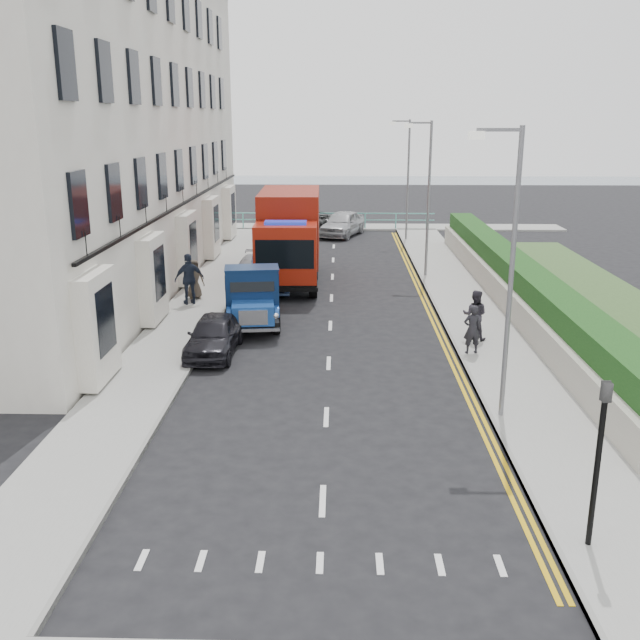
{
  "coord_description": "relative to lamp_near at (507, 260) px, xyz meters",
  "views": [
    {
      "loc": [
        0.27,
        -18.31,
        7.2
      ],
      "look_at": [
        -0.26,
        1.86,
        1.4
      ],
      "focal_mm": 40.0,
      "sensor_mm": 36.0,
      "label": 1
    }
  ],
  "objects": [
    {
      "name": "terrace_west",
      "position": [
        -13.65,
        15.0,
        3.17
      ],
      "size": [
        6.31,
        30.2,
        14.25
      ],
      "color": "white",
      "rests_on": "ground"
    },
    {
      "name": "pedestrian_east_near",
      "position": [
        0.22,
        4.74,
        -3.11
      ],
      "size": [
        0.61,
        0.46,
        1.53
      ],
      "primitive_type": "imported",
      "rotation": [
        0.0,
        0.0,
        3.32
      ],
      "color": "black",
      "rests_on": "pavement_east"
    },
    {
      "name": "seafront_car_left",
      "position": [
        -5.57,
        29.0,
        -3.29
      ],
      "size": [
        3.76,
        5.58,
        1.42
      ],
      "primitive_type": "imported",
      "rotation": [
        0.0,
        0.0,
        2.84
      ],
      "color": "black",
      "rests_on": "ground"
    },
    {
      "name": "ground",
      "position": [
        -4.18,
        2.0,
        -4.0
      ],
      "size": [
        120.0,
        120.0,
        0.0
      ],
      "primitive_type": "plane",
      "color": "black",
      "rests_on": "ground"
    },
    {
      "name": "parked_car_mid",
      "position": [
        -6.78,
        13.63,
        -3.23
      ],
      "size": [
        1.86,
        4.73,
        1.53
      ],
      "primitive_type": "imported",
      "rotation": [
        0.0,
        0.0,
        0.05
      ],
      "color": "#5371B2",
      "rests_on": "ground"
    },
    {
      "name": "garden_east",
      "position": [
        3.03,
        11.0,
        -3.1
      ],
      "size": [
        1.45,
        28.0,
        1.75
      ],
      "color": "#B2AD9E",
      "rests_on": "ground"
    },
    {
      "name": "pavement_east",
      "position": [
        1.12,
        11.0,
        -3.94
      ],
      "size": [
        2.6,
        38.0,
        0.12
      ],
      "primitive_type": "cube",
      "color": "gray",
      "rests_on": "ground"
    },
    {
      "name": "parked_car_front",
      "position": [
        -7.78,
        4.81,
        -3.38
      ],
      "size": [
        1.56,
        3.65,
        1.23
      ],
      "primitive_type": "imported",
      "rotation": [
        0.0,
        0.0,
        -0.03
      ],
      "color": "black",
      "rests_on": "ground"
    },
    {
      "name": "lamp_near",
      "position": [
        0.0,
        0.0,
        0.0
      ],
      "size": [
        1.23,
        0.18,
        7.0
      ],
      "color": "slate",
      "rests_on": "ground"
    },
    {
      "name": "parked_car_rear",
      "position": [
        -7.55,
        14.0,
        -3.35
      ],
      "size": [
        2.04,
        4.54,
        1.29
      ],
      "primitive_type": "imported",
      "rotation": [
        0.0,
        0.0,
        -0.05
      ],
      "color": "#AEAEB3",
      "rests_on": "ground"
    },
    {
      "name": "seafront_railing",
      "position": [
        -4.18,
        30.2,
        -3.42
      ],
      "size": [
        13.0,
        0.08,
        1.11
      ],
      "color": "#59B2A5",
      "rests_on": "ground"
    },
    {
      "name": "lamp_far",
      "position": [
        0.0,
        26.0,
        0.0
      ],
      "size": [
        1.23,
        0.18,
        7.0
      ],
      "color": "slate",
      "rests_on": "ground"
    },
    {
      "name": "lamp_mid",
      "position": [
        0.0,
        16.0,
        0.0
      ],
      "size": [
        1.23,
        0.18,
        7.0
      ],
      "color": "slate",
      "rests_on": "ground"
    },
    {
      "name": "red_lorry",
      "position": [
        -6.1,
        15.08,
        -1.88
      ],
      "size": [
        2.73,
        7.63,
        3.97
      ],
      "rotation": [
        0.0,
        0.0,
        0.02
      ],
      "color": "black",
      "rests_on": "ground"
    },
    {
      "name": "pedestrian_west_far",
      "position": [
        -9.66,
        11.34,
        -3.09
      ],
      "size": [
        0.91,
        0.78,
        1.58
      ],
      "primitive_type": "imported",
      "rotation": [
        0.0,
        0.0,
        0.44
      ],
      "color": "#40382E",
      "rests_on": "pavement_west"
    },
    {
      "name": "pavement_west",
      "position": [
        -9.38,
        11.0,
        -3.94
      ],
      "size": [
        2.4,
        38.0,
        0.12
      ],
      "primitive_type": "cube",
      "color": "gray",
      "rests_on": "ground"
    },
    {
      "name": "pedestrian_east_far",
      "position": [
        0.56,
        6.16,
        -3.05
      ],
      "size": [
        0.96,
        0.84,
        1.65
      ],
      "primitive_type": "imported",
      "rotation": [
        0.0,
        0.0,
        2.83
      ],
      "color": "#2C2932",
      "rests_on": "pavement_east"
    },
    {
      "name": "sea_plane",
      "position": [
        -4.18,
        62.0,
        -4.0
      ],
      "size": [
        120.0,
        120.0,
        0.0
      ],
      "primitive_type": "plane",
      "color": "slate",
      "rests_on": "ground"
    },
    {
      "name": "bedford_lorry",
      "position": [
        -6.89,
        7.66,
        -2.99
      ],
      "size": [
        2.36,
        4.78,
        2.18
      ],
      "rotation": [
        0.0,
        0.0,
        0.13
      ],
      "color": "black",
      "rests_on": "ground"
    },
    {
      "name": "promenade",
      "position": [
        -4.18,
        31.0,
        -3.94
      ],
      "size": [
        30.0,
        2.5,
        0.12
      ],
      "primitive_type": "cube",
      "color": "gray",
      "rests_on": "ground"
    },
    {
      "name": "pedestrian_west_near",
      "position": [
        -9.68,
        10.5,
        -2.89
      ],
      "size": [
        1.25,
        0.95,
        1.98
      ],
      "primitive_type": "imported",
      "rotation": [
        0.0,
        0.0,
        3.61
      ],
      "color": "#1B2332",
      "rests_on": "pavement_west"
    },
    {
      "name": "traffic_signal",
      "position": [
        0.42,
        -5.5,
        -1.92
      ],
      "size": [
        0.16,
        0.2,
        3.1
      ],
      "color": "black",
      "rests_on": "ground"
    },
    {
      "name": "seafront_car_right",
      "position": [
        -3.68,
        27.74,
        -3.22
      ],
      "size": [
        3.23,
        4.9,
        1.55
      ],
      "primitive_type": "imported",
      "rotation": [
        0.0,
        0.0,
        -0.34
      ],
      "color": "#A6A8AB",
      "rests_on": "ground"
    }
  ]
}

